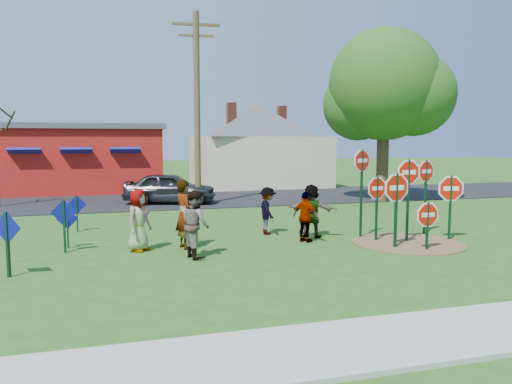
{
  "coord_description": "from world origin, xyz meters",
  "views": [
    {
      "loc": [
        -3.74,
        -13.5,
        3.01
      ],
      "look_at": [
        0.59,
        1.43,
        1.38
      ],
      "focal_mm": 35.0,
      "sensor_mm": 36.0,
      "label": 1
    }
  ],
  "objects_px": {
    "stop_sign_a": "(396,194)",
    "stop_sign_b": "(362,170)",
    "person_a": "(139,220)",
    "utility_pole": "(197,105)",
    "stop_sign_c": "(408,181)",
    "person_b": "(184,214)",
    "leafy_tree": "(387,91)",
    "stop_sign_d": "(426,178)",
    "suv": "(170,188)"
  },
  "relations": [
    {
      "from": "leafy_tree",
      "to": "suv",
      "type": "bearing_deg",
      "value": 169.19
    },
    {
      "from": "stop_sign_a",
      "to": "person_b",
      "type": "relative_size",
      "value": 1.17
    },
    {
      "from": "person_a",
      "to": "utility_pole",
      "type": "bearing_deg",
      "value": 20.81
    },
    {
      "from": "person_b",
      "to": "suv",
      "type": "xyz_separation_m",
      "value": [
        0.7,
        9.77,
        -0.19
      ]
    },
    {
      "from": "stop_sign_b",
      "to": "person_a",
      "type": "bearing_deg",
      "value": 159.05
    },
    {
      "from": "suv",
      "to": "leafy_tree",
      "type": "xyz_separation_m",
      "value": [
        10.16,
        -1.94,
        4.58
      ]
    },
    {
      "from": "stop_sign_a",
      "to": "stop_sign_c",
      "type": "xyz_separation_m",
      "value": [
        0.77,
        0.61,
        0.28
      ]
    },
    {
      "from": "stop_sign_a",
      "to": "stop_sign_b",
      "type": "distance_m",
      "value": 1.72
    },
    {
      "from": "leafy_tree",
      "to": "person_a",
      "type": "bearing_deg",
      "value": -147.13
    },
    {
      "from": "stop_sign_a",
      "to": "suv",
      "type": "bearing_deg",
      "value": 106.24
    },
    {
      "from": "stop_sign_c",
      "to": "utility_pole",
      "type": "height_order",
      "value": "utility_pole"
    },
    {
      "from": "stop_sign_c",
      "to": "suv",
      "type": "height_order",
      "value": "stop_sign_c"
    },
    {
      "from": "stop_sign_c",
      "to": "stop_sign_a",
      "type": "bearing_deg",
      "value": -141.21
    },
    {
      "from": "suv",
      "to": "utility_pole",
      "type": "distance_m",
      "value": 4.07
    },
    {
      "from": "stop_sign_a",
      "to": "person_a",
      "type": "distance_m",
      "value": 7.11
    },
    {
      "from": "stop_sign_a",
      "to": "person_a",
      "type": "relative_size",
      "value": 1.33
    },
    {
      "from": "person_a",
      "to": "stop_sign_c",
      "type": "bearing_deg",
      "value": -57.28
    },
    {
      "from": "utility_pole",
      "to": "stop_sign_a",
      "type": "bearing_deg",
      "value": -70.3
    },
    {
      "from": "stop_sign_c",
      "to": "stop_sign_d",
      "type": "relative_size",
      "value": 1.03
    },
    {
      "from": "stop_sign_a",
      "to": "person_a",
      "type": "bearing_deg",
      "value": 159.55
    },
    {
      "from": "stop_sign_b",
      "to": "utility_pole",
      "type": "bearing_deg",
      "value": 90.77
    },
    {
      "from": "stop_sign_c",
      "to": "utility_pole",
      "type": "distance_m",
      "value": 11.25
    },
    {
      "from": "stop_sign_b",
      "to": "leafy_tree",
      "type": "distance_m",
      "value": 10.05
    },
    {
      "from": "stop_sign_a",
      "to": "stop_sign_d",
      "type": "relative_size",
      "value": 0.9
    },
    {
      "from": "stop_sign_a",
      "to": "utility_pole",
      "type": "xyz_separation_m",
      "value": [
        -3.77,
        10.52,
        3.05
      ]
    },
    {
      "from": "stop_sign_c",
      "to": "person_b",
      "type": "relative_size",
      "value": 1.34
    },
    {
      "from": "suv",
      "to": "utility_pole",
      "type": "height_order",
      "value": "utility_pole"
    },
    {
      "from": "person_a",
      "to": "utility_pole",
      "type": "xyz_separation_m",
      "value": [
        3.12,
        8.92,
        3.73
      ]
    },
    {
      "from": "person_a",
      "to": "leafy_tree",
      "type": "relative_size",
      "value": 0.2
    },
    {
      "from": "stop_sign_b",
      "to": "utility_pole",
      "type": "height_order",
      "value": "utility_pole"
    },
    {
      "from": "stop_sign_b",
      "to": "stop_sign_c",
      "type": "relative_size",
      "value": 1.11
    },
    {
      "from": "stop_sign_d",
      "to": "person_b",
      "type": "distance_m",
      "value": 7.72
    },
    {
      "from": "stop_sign_a",
      "to": "suv",
      "type": "height_order",
      "value": "stop_sign_a"
    },
    {
      "from": "person_b",
      "to": "suv",
      "type": "relative_size",
      "value": 0.45
    },
    {
      "from": "stop_sign_c",
      "to": "person_a",
      "type": "xyz_separation_m",
      "value": [
        -7.66,
        0.99,
        -0.96
      ]
    },
    {
      "from": "stop_sign_a",
      "to": "stop_sign_c",
      "type": "bearing_deg",
      "value": 31.12
    },
    {
      "from": "stop_sign_b",
      "to": "leafy_tree",
      "type": "bearing_deg",
      "value": 34.29
    },
    {
      "from": "stop_sign_a",
      "to": "stop_sign_c",
      "type": "relative_size",
      "value": 0.87
    },
    {
      "from": "suv",
      "to": "utility_pole",
      "type": "bearing_deg",
      "value": -109.21
    },
    {
      "from": "person_a",
      "to": "suv",
      "type": "relative_size",
      "value": 0.4
    },
    {
      "from": "person_a",
      "to": "person_b",
      "type": "bearing_deg",
      "value": -50.57
    },
    {
      "from": "stop_sign_c",
      "to": "suv",
      "type": "xyz_separation_m",
      "value": [
        -5.73,
        10.75,
        -1.04
      ]
    },
    {
      "from": "person_b",
      "to": "leafy_tree",
      "type": "height_order",
      "value": "leafy_tree"
    },
    {
      "from": "stop_sign_a",
      "to": "person_b",
      "type": "bearing_deg",
      "value": 156.96
    },
    {
      "from": "person_b",
      "to": "utility_pole",
      "type": "xyz_separation_m",
      "value": [
        1.89,
        8.93,
        3.61
      ]
    },
    {
      "from": "stop_sign_a",
      "to": "leafy_tree",
      "type": "height_order",
      "value": "leafy_tree"
    },
    {
      "from": "stop_sign_b",
      "to": "stop_sign_d",
      "type": "xyz_separation_m",
      "value": [
        2.23,
        -0.06,
        -0.28
      ]
    },
    {
      "from": "stop_sign_d",
      "to": "utility_pole",
      "type": "bearing_deg",
      "value": 106.73
    },
    {
      "from": "utility_pole",
      "to": "suv",
      "type": "bearing_deg",
      "value": 144.62
    },
    {
      "from": "stop_sign_b",
      "to": "person_a",
      "type": "relative_size",
      "value": 1.69
    }
  ]
}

